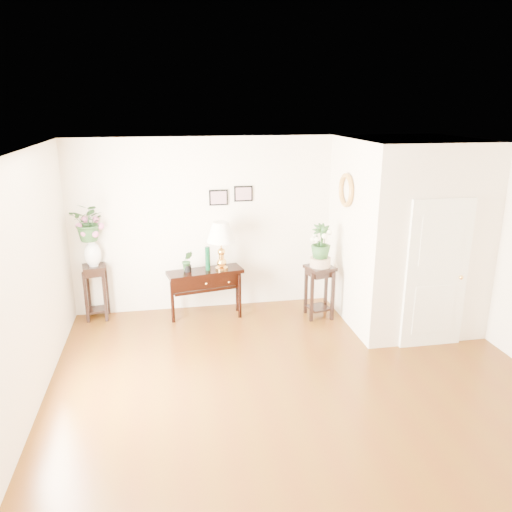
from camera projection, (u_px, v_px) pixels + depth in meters
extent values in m
cube|color=#562C0D|center=(300.00, 388.00, 6.00)|extent=(6.00, 5.50, 0.02)
cube|color=white|center=(307.00, 152.00, 5.18)|extent=(6.00, 5.50, 0.02)
cube|color=#EDE2C9|center=(258.00, 223.00, 8.17)|extent=(6.00, 0.02, 2.80)
cube|color=#EDE2C9|center=(426.00, 430.00, 3.00)|extent=(6.00, 0.02, 2.80)
cube|color=#EDE2C9|center=(19.00, 297.00, 5.07)|extent=(0.02, 5.50, 2.80)
cube|color=#EDE2C9|center=(405.00, 232.00, 7.62)|extent=(1.80, 1.95, 2.80)
cube|color=white|center=(437.00, 275.00, 6.78)|extent=(0.90, 0.05, 2.10)
cube|color=black|center=(219.00, 198.00, 7.91)|extent=(0.30, 0.02, 0.25)
cube|color=black|center=(243.00, 194.00, 7.97)|extent=(0.30, 0.02, 0.25)
torus|color=#B98E2A|center=(346.00, 190.00, 7.38)|extent=(0.07, 0.51, 0.51)
cube|color=black|center=(206.00, 294.00, 7.92)|extent=(1.23, 0.61, 0.78)
cube|color=gold|center=(221.00, 248.00, 7.74)|extent=(0.51, 0.51, 0.77)
cylinder|color=#063019|center=(208.00, 260.00, 7.76)|extent=(0.08, 0.08, 0.38)
imported|color=#254D22|center=(187.00, 262.00, 7.71)|extent=(0.17, 0.14, 0.31)
cube|color=black|center=(97.00, 292.00, 7.84)|extent=(0.40, 0.40, 0.88)
imported|color=#254D22|center=(89.00, 222.00, 7.50)|extent=(0.66, 0.62, 0.59)
cube|color=black|center=(319.00, 292.00, 7.91)|extent=(0.48, 0.48, 0.84)
cylinder|color=tan|center=(320.00, 261.00, 7.76)|extent=(0.35, 0.35, 0.14)
imported|color=#254D22|center=(321.00, 242.00, 7.67)|extent=(0.32, 0.32, 0.55)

